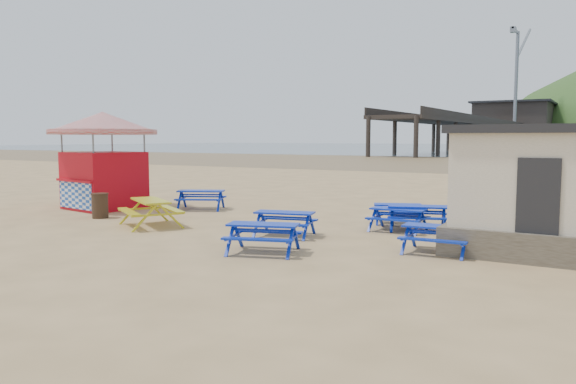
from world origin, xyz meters
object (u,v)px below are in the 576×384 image
Objects in this scene: picnic_table_blue_b at (398,220)px; ice_cream_kiosk at (103,148)px; picnic_table_yellow at (151,213)px; litter_bin at (100,205)px; picnic_table_blue_a at (201,200)px.

picnic_table_blue_b is 12.30m from ice_cream_kiosk.
litter_bin is (-2.90, 0.50, 0.02)m from picnic_table_yellow.
litter_bin is (-1.58, -3.71, 0.07)m from picnic_table_blue_a.
ice_cream_kiosk is 3.45m from litter_bin.
picnic_table_yellow is at bearing -99.37° from picnic_table_blue_a.
picnic_table_blue_a reaches higher than picnic_table_blue_b.
picnic_table_blue_a is at bearing 172.07° from picnic_table_blue_b.
litter_bin is at bearing -139.81° from picnic_table_blue_a.
litter_bin is (-10.12, -2.60, 0.10)m from picnic_table_blue_b.
picnic_table_blue_a is at bearing 139.39° from picnic_table_yellow.
litter_bin reaches higher than picnic_table_blue_b.
picnic_table_blue_b is at bearing 55.26° from picnic_table_yellow.
ice_cream_kiosk reaches higher than picnic_table_yellow.
picnic_table_blue_a is 2.58× the size of litter_bin.
picnic_table_blue_b is 0.33× the size of ice_cream_kiosk.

